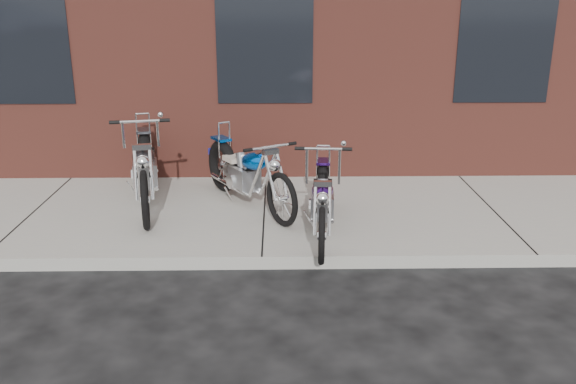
{
  "coord_description": "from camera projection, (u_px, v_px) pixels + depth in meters",
  "views": [
    {
      "loc": [
        0.17,
        -6.02,
        2.86
      ],
      "look_at": [
        0.3,
        0.8,
        0.62
      ],
      "focal_mm": 38.0,
      "sensor_mm": 36.0,
      "label": 1
    }
  ],
  "objects": [
    {
      "name": "chopper_purple",
      "position": [
        322.0,
        203.0,
        7.06
      ],
      "size": [
        0.52,
        2.13,
        1.19
      ],
      "rotation": [
        0.0,
        0.0,
        -1.65
      ],
      "color": "black",
      "rests_on": "sidewalk"
    },
    {
      "name": "ground",
      "position": [
        262.0,
        270.0,
        6.61
      ],
      "size": [
        120.0,
        120.0,
        0.0
      ],
      "primitive_type": "plane",
      "color": "#2F2F30",
      "rests_on": "ground"
    },
    {
      "name": "chopper_blue",
      "position": [
        248.0,
        175.0,
        8.03
      ],
      "size": [
        1.28,
        2.05,
        1.01
      ],
      "rotation": [
        0.0,
        0.0,
        -1.03
      ],
      "color": "black",
      "rests_on": "sidewalk"
    },
    {
      "name": "chopper_third",
      "position": [
        145.0,
        171.0,
        8.09
      ],
      "size": [
        0.74,
        2.49,
        1.28
      ],
      "rotation": [
        0.0,
        0.0,
        -1.38
      ],
      "color": "black",
      "rests_on": "sidewalk"
    },
    {
      "name": "sidewalk",
      "position": [
        264.0,
        215.0,
        8.01
      ],
      "size": [
        22.0,
        3.0,
        0.15
      ],
      "primitive_type": "cube",
      "color": "#A19F98",
      "rests_on": "ground"
    }
  ]
}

